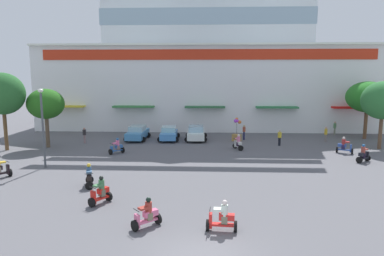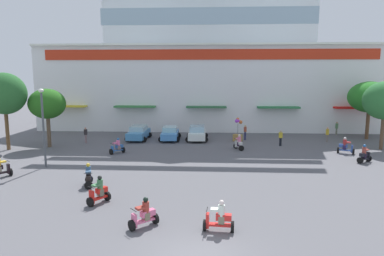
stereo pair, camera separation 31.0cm
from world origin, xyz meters
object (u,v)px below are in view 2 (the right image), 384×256
at_px(scooter_rider_3, 0,168).
at_px(scooter_rider_6, 144,215).
at_px(plaza_tree_1, 370,97).
at_px(pedestrian_2, 281,137).
at_px(plaza_tree_0, 47,104).
at_px(pedestrian_4, 245,131).
at_px(parked_car_1, 170,133).
at_px(scooter_rider_1, 364,155).
at_px(scooter_rider_5, 219,218).
at_px(pedestrian_1, 337,128).
at_px(parked_car_0, 139,133).
at_px(scooter_rider_2, 346,147).
at_px(pedestrian_3, 86,134).
at_px(scooter_rider_9, 117,147).
at_px(pedestrian_0, 327,134).
at_px(streetlamp_near, 43,121).
at_px(plaza_tree_2, 4,94).
at_px(scooter_rider_8, 239,143).
at_px(scooter_rider_4, 89,177).
at_px(balloon_vendor_cart, 238,132).
at_px(scooter_rider_0, 99,192).

bearing_deg(scooter_rider_3, scooter_rider_6, -32.41).
distance_m(plaza_tree_1, pedestrian_2, 11.92).
distance_m(plaza_tree_0, pedestrian_4, 20.76).
relative_size(plaza_tree_0, parked_car_1, 1.41).
bearing_deg(parked_car_1, scooter_rider_1, -27.62).
height_order(scooter_rider_3, pedestrian_4, pedestrian_4).
bearing_deg(plaza_tree_0, scooter_rider_5, -47.44).
xyz_separation_m(plaza_tree_1, scooter_rider_3, (-32.16, -16.64, -4.04)).
height_order(scooter_rider_6, pedestrian_1, pedestrian_1).
distance_m(parked_car_0, scooter_rider_2, 21.13).
distance_m(scooter_rider_6, pedestrian_2, 22.09).
bearing_deg(pedestrian_3, scooter_rider_9, -45.32).
bearing_deg(pedestrian_0, parked_car_0, 179.58).
distance_m(pedestrian_2, pedestrian_3, 20.26).
distance_m(scooter_rider_3, pedestrian_3, 12.70).
relative_size(plaza_tree_1, scooter_rider_3, 4.07).
xyz_separation_m(scooter_rider_9, streetlamp_near, (-4.35, -4.92, 3.01)).
bearing_deg(streetlamp_near, pedestrian_0, 24.73).
relative_size(pedestrian_0, pedestrian_1, 1.01).
distance_m(plaza_tree_1, parked_car_1, 22.41).
height_order(plaza_tree_2, scooter_rider_8, plaza_tree_2).
bearing_deg(scooter_rider_9, pedestrian_3, 134.68).
distance_m(scooter_rider_4, scooter_rider_9, 9.40).
bearing_deg(streetlamp_near, scooter_rider_6, -46.49).
height_order(scooter_rider_8, pedestrian_2, pedestrian_2).
relative_size(scooter_rider_8, scooter_rider_9, 1.04).
distance_m(scooter_rider_2, scooter_rider_4, 22.76).
bearing_deg(plaza_tree_0, balloon_vendor_cart, 12.09).
bearing_deg(scooter_rider_0, streetlamp_near, 131.94).
bearing_deg(scooter_rider_0, scooter_rider_8, 58.77).
bearing_deg(scooter_rider_6, pedestrian_0, 54.80).
bearing_deg(parked_car_1, pedestrian_4, 4.12).
xyz_separation_m(scooter_rider_3, scooter_rider_6, (11.63, -7.38, -0.06)).
relative_size(plaza_tree_2, balloon_vendor_cart, 2.88).
xyz_separation_m(scooter_rider_9, pedestrian_0, (20.98, 6.74, 0.32)).
bearing_deg(balloon_vendor_cart, parked_car_1, 178.19).
xyz_separation_m(scooter_rider_2, scooter_rider_4, (-20.17, -10.54, -0.03)).
bearing_deg(pedestrian_2, pedestrian_4, 136.79).
distance_m(scooter_rider_4, scooter_rider_6, 7.58).
height_order(plaza_tree_2, pedestrian_1, plaza_tree_2).
distance_m(scooter_rider_3, pedestrian_2, 24.96).
relative_size(plaza_tree_0, balloon_vendor_cart, 2.27).
height_order(plaza_tree_0, plaza_tree_2, plaza_tree_2).
distance_m(scooter_rider_1, scooter_rider_6, 20.47).
relative_size(parked_car_1, scooter_rider_6, 2.83).
distance_m(scooter_rider_2, pedestrian_1, 10.35).
bearing_deg(parked_car_0, pedestrian_2, -9.47).
relative_size(scooter_rider_0, scooter_rider_6, 1.09).
bearing_deg(plaza_tree_2, scooter_rider_1, -5.59).
distance_m(scooter_rider_9, pedestrian_4, 14.39).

